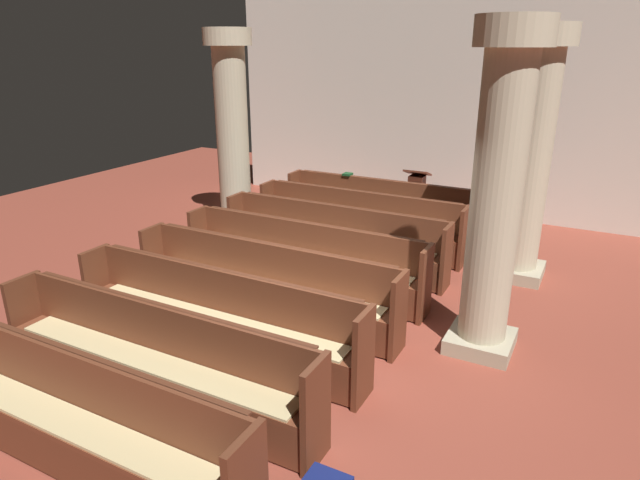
% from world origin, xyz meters
% --- Properties ---
extents(ground_plane, '(19.20, 19.20, 0.00)m').
position_xyz_m(ground_plane, '(0.00, 0.00, 0.00)').
color(ground_plane, brown).
extents(back_wall, '(10.00, 0.16, 4.50)m').
position_xyz_m(back_wall, '(0.00, 6.08, 2.25)').
color(back_wall, silver).
rests_on(back_wall, ground).
extents(pew_row_0, '(3.68, 0.47, 0.98)m').
position_xyz_m(pew_row_0, '(-0.80, 4.03, 0.51)').
color(pew_row_0, brown).
rests_on(pew_row_0, ground).
extents(pew_row_1, '(3.68, 0.46, 0.98)m').
position_xyz_m(pew_row_1, '(-0.80, 3.05, 0.51)').
color(pew_row_1, brown).
rests_on(pew_row_1, ground).
extents(pew_row_2, '(3.68, 0.46, 0.98)m').
position_xyz_m(pew_row_2, '(-0.80, 2.07, 0.51)').
color(pew_row_2, brown).
rests_on(pew_row_2, ground).
extents(pew_row_3, '(3.68, 0.47, 0.98)m').
position_xyz_m(pew_row_3, '(-0.80, 1.10, 0.51)').
color(pew_row_3, brown).
rests_on(pew_row_3, ground).
extents(pew_row_4, '(3.68, 0.46, 0.98)m').
position_xyz_m(pew_row_4, '(-0.80, 0.12, 0.51)').
color(pew_row_4, brown).
rests_on(pew_row_4, ground).
extents(pew_row_5, '(3.68, 0.46, 0.98)m').
position_xyz_m(pew_row_5, '(-0.80, -0.86, 0.51)').
color(pew_row_5, brown).
rests_on(pew_row_5, ground).
extents(pew_row_6, '(3.68, 0.47, 0.98)m').
position_xyz_m(pew_row_6, '(-0.80, -1.84, 0.51)').
color(pew_row_6, brown).
rests_on(pew_row_6, ground).
extents(pew_row_7, '(3.68, 0.46, 0.98)m').
position_xyz_m(pew_row_7, '(-0.80, -2.82, 0.51)').
color(pew_row_7, brown).
rests_on(pew_row_7, ground).
extents(pillar_aisle_side, '(0.85, 0.85, 3.63)m').
position_xyz_m(pillar_aisle_side, '(1.82, 3.08, 1.88)').
color(pillar_aisle_side, tan).
rests_on(pillar_aisle_side, ground).
extents(pillar_far_side, '(0.85, 0.85, 3.63)m').
position_xyz_m(pillar_far_side, '(-3.38, 3.07, 1.88)').
color(pillar_far_side, tan).
rests_on(pillar_far_side, ground).
extents(pillar_aisle_rear, '(0.78, 0.78, 3.63)m').
position_xyz_m(pillar_aisle_rear, '(1.82, 0.68, 1.88)').
color(pillar_aisle_rear, tan).
rests_on(pillar_aisle_rear, ground).
extents(lectern, '(0.48, 0.45, 1.08)m').
position_xyz_m(lectern, '(-0.39, 4.91, 0.45)').
color(lectern, '#411E13').
rests_on(lectern, ground).
extents(hymn_book, '(0.16, 0.19, 0.04)m').
position_xyz_m(hymn_book, '(-1.55, 4.22, 1.00)').
color(hymn_book, '#194723').
rests_on(hymn_book, pew_row_0).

